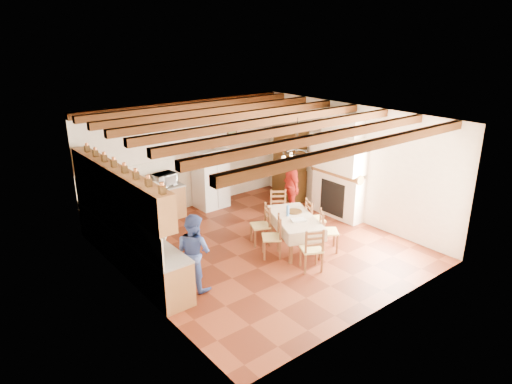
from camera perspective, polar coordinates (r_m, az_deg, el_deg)
floor at (r=10.60m, az=0.59°, el=-6.97°), size 6.00×6.50×0.02m
ceiling at (r=9.64m, az=0.66°, el=9.30°), size 6.00×6.50×0.02m
wall_back at (r=12.61m, az=-8.81°, el=4.51°), size 6.00×0.02×3.00m
wall_front at (r=7.94m, az=15.70°, el=-5.20°), size 6.00×0.02×3.00m
wall_left at (r=8.56m, az=-15.22°, el=-3.31°), size 0.02×6.50×3.00m
wall_right at (r=12.06m, az=11.80°, el=3.64°), size 0.02×6.50×3.00m
ceiling_beams at (r=9.66m, az=0.65°, el=8.72°), size 6.00×6.30×0.16m
lower_cabinets_left at (r=9.99m, az=-15.52°, el=-6.68°), size 0.60×4.30×0.86m
lower_cabinets_back at (r=12.01m, az=-14.19°, el=-2.01°), size 2.30×0.60×0.86m
countertop_left at (r=9.81m, az=-15.76°, el=-4.31°), size 0.62×4.30×0.04m
countertop_back at (r=11.86m, az=-14.37°, el=0.01°), size 2.34×0.62×0.04m
backsplash_left at (r=9.59m, az=-17.49°, el=-2.96°), size 0.03×4.30×0.60m
backsplash_back at (r=12.01m, az=-15.07°, el=1.80°), size 2.30×0.03×0.60m
upper_cabinets at (r=9.43m, az=-16.99°, el=0.91°), size 0.35×4.20×0.70m
fireplace at (r=12.00m, az=10.15°, el=3.17°), size 0.56×1.60×2.80m
wall_picture at (r=13.31m, az=-3.01°, el=7.07°), size 0.34×0.03×0.42m
refrigerator at (r=12.76m, az=-5.69°, el=1.74°), size 0.85×0.71×1.68m
hutch at (r=13.37m, az=4.19°, el=3.51°), size 0.62×1.20×2.08m
dining_table at (r=10.40m, az=4.84°, el=-3.54°), size 1.46×1.89×0.74m
chandelier at (r=9.89m, az=5.11°, el=4.98°), size 0.47×0.47×0.03m
chair_left_near at (r=10.00m, az=1.96°, el=-5.57°), size 0.57×0.57×0.96m
chair_left_far at (r=10.57m, az=0.54°, el=-4.12°), size 0.54×0.55×0.96m
chair_right_near at (r=10.40m, az=9.08°, el=-4.80°), size 0.57×0.58×0.96m
chair_right_far at (r=11.00m, az=7.40°, el=-3.31°), size 0.53×0.54×0.96m
chair_end_near at (r=9.55m, az=6.96°, el=-7.01°), size 0.56×0.55×0.96m
chair_end_far at (r=11.45m, az=2.87°, el=-2.23°), size 0.57×0.57×0.96m
person_man at (r=9.37m, az=-12.28°, el=-4.42°), size 0.61×0.81×1.98m
person_woman_blue at (r=8.82m, az=-7.78°, el=-7.39°), size 0.75×0.87×1.52m
person_woman_red at (r=12.10m, az=4.38°, el=0.69°), size 0.77×1.04×1.64m
microwave at (r=12.09m, az=-11.35°, el=1.55°), size 0.65×0.48×0.33m
fridge_vase at (r=12.54m, az=-5.57°, el=6.06°), size 0.31×0.31×0.28m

